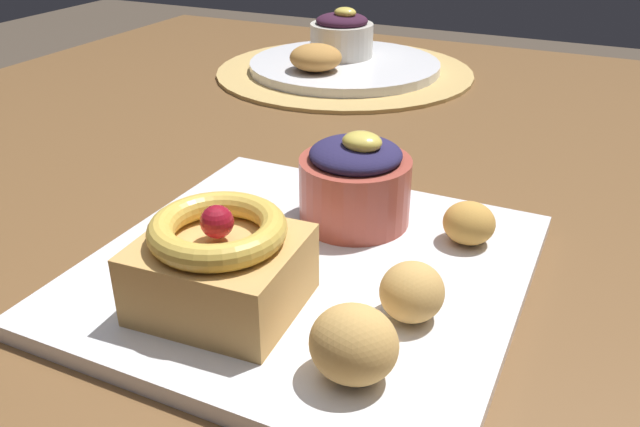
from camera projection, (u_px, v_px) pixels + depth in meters
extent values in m
cube|color=brown|center=(383.00, 187.00, 0.62)|extent=(1.22, 1.06, 0.04)
cylinder|color=brown|center=(212.00, 219.00, 1.34)|extent=(0.07, 0.07, 0.69)
cylinder|color=tan|center=(345.00, 72.00, 0.90)|extent=(0.35, 0.35, 0.00)
cube|color=white|center=(307.00, 270.00, 0.44)|extent=(0.28, 0.28, 0.01)
cube|color=tan|center=(221.00, 274.00, 0.39)|extent=(0.10, 0.09, 0.04)
torus|color=#E5BC4C|center=(218.00, 229.00, 0.37)|extent=(0.08, 0.08, 0.02)
sphere|color=maroon|center=(217.00, 222.00, 0.37)|extent=(0.02, 0.02, 0.02)
cylinder|color=#B24C3D|center=(355.00, 190.00, 0.48)|extent=(0.08, 0.08, 0.05)
ellipsoid|color=#28234C|center=(356.00, 154.00, 0.47)|extent=(0.07, 0.07, 0.02)
ellipsoid|color=#E5CC56|center=(362.00, 142.00, 0.46)|extent=(0.03, 0.02, 0.01)
ellipsoid|color=gold|center=(469.00, 223.00, 0.46)|extent=(0.04, 0.04, 0.03)
ellipsoid|color=tan|center=(354.00, 344.00, 0.33)|extent=(0.05, 0.04, 0.04)
ellipsoid|color=tan|center=(412.00, 292.00, 0.38)|extent=(0.04, 0.04, 0.04)
cylinder|color=white|center=(345.00, 66.00, 0.89)|extent=(0.26, 0.26, 0.01)
cylinder|color=silver|center=(342.00, 40.00, 0.90)|extent=(0.09, 0.09, 0.04)
ellipsoid|color=#38192D|center=(342.00, 21.00, 0.89)|extent=(0.07, 0.07, 0.02)
ellipsoid|color=#E5CC56|center=(345.00, 12.00, 0.88)|extent=(0.03, 0.03, 0.01)
ellipsoid|color=#B77F3D|center=(316.00, 57.00, 0.84)|extent=(0.07, 0.07, 0.03)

